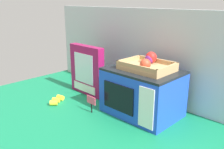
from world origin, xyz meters
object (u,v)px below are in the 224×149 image
object	(u,v)px
cookie_set_box	(87,70)
toy_microwave	(142,92)
food_groups_crate	(148,65)
price_sign	(91,102)
loose_toy_banana	(57,100)

from	to	relation	value
cookie_set_box	toy_microwave	bearing A→B (deg)	2.30
food_groups_crate	price_sign	bearing A→B (deg)	-136.69
toy_microwave	price_sign	distance (m)	0.29
food_groups_crate	price_sign	size ratio (longest dim) A/B	2.65
price_sign	loose_toy_banana	size ratio (longest dim) A/B	0.81
food_groups_crate	loose_toy_banana	xyz separation A→B (m)	(-0.49, -0.27, -0.27)
toy_microwave	loose_toy_banana	distance (m)	0.55
toy_microwave	cookie_set_box	size ratio (longest dim) A/B	1.20
toy_microwave	loose_toy_banana	bearing A→B (deg)	-151.56
cookie_set_box	price_sign	size ratio (longest dim) A/B	3.32
food_groups_crate	loose_toy_banana	distance (m)	0.62
food_groups_crate	loose_toy_banana	world-z (taller)	food_groups_crate
price_sign	toy_microwave	bearing A→B (deg)	43.40
cookie_set_box	loose_toy_banana	size ratio (longest dim) A/B	2.70
cookie_set_box	loose_toy_banana	distance (m)	0.28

